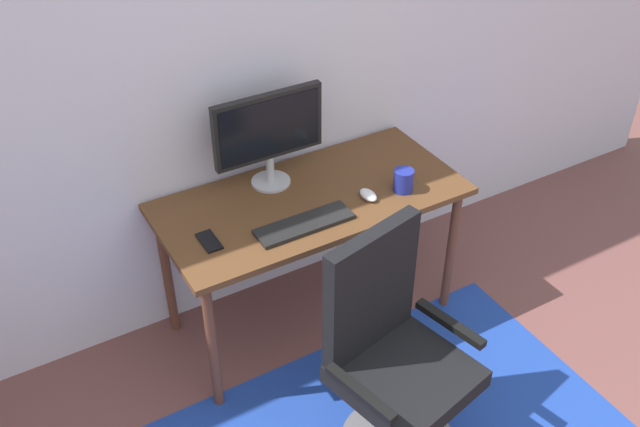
{
  "coord_description": "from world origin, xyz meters",
  "views": [
    {
      "loc": [
        -0.98,
        -0.48,
        2.56
      ],
      "look_at": [
        0.2,
        1.55,
        0.83
      ],
      "focal_mm": 40.26,
      "sensor_mm": 36.0,
      "label": 1
    }
  ],
  "objects_px": {
    "desk": "(311,210)",
    "keyboard": "(304,224)",
    "computer_mouse": "(368,195)",
    "cell_phone": "(209,241)",
    "monitor": "(269,131)",
    "coffee_cup": "(404,180)",
    "office_chair": "(393,371)"
  },
  "relations": [
    {
      "from": "keyboard",
      "to": "office_chair",
      "type": "distance_m",
      "value": 0.71
    },
    {
      "from": "computer_mouse",
      "to": "office_chair",
      "type": "height_order",
      "value": "office_chair"
    },
    {
      "from": "computer_mouse",
      "to": "coffee_cup",
      "type": "bearing_deg",
      "value": -8.68
    },
    {
      "from": "office_chair",
      "to": "coffee_cup",
      "type": "bearing_deg",
      "value": 40.52
    },
    {
      "from": "office_chair",
      "to": "cell_phone",
      "type": "bearing_deg",
      "value": 107.08
    },
    {
      "from": "monitor",
      "to": "office_chair",
      "type": "xyz_separation_m",
      "value": [
        0.0,
        -1.0,
        -0.57
      ]
    },
    {
      "from": "desk",
      "to": "keyboard",
      "type": "distance_m",
      "value": 0.23
    },
    {
      "from": "monitor",
      "to": "keyboard",
      "type": "height_order",
      "value": "monitor"
    },
    {
      "from": "computer_mouse",
      "to": "coffee_cup",
      "type": "height_order",
      "value": "coffee_cup"
    },
    {
      "from": "cell_phone",
      "to": "office_chair",
      "type": "distance_m",
      "value": 0.9
    },
    {
      "from": "computer_mouse",
      "to": "office_chair",
      "type": "relative_size",
      "value": 0.1
    },
    {
      "from": "keyboard",
      "to": "computer_mouse",
      "type": "height_order",
      "value": "computer_mouse"
    },
    {
      "from": "office_chair",
      "to": "desk",
      "type": "bearing_deg",
      "value": 70.16
    },
    {
      "from": "cell_phone",
      "to": "computer_mouse",
      "type": "bearing_deg",
      "value": -4.73
    },
    {
      "from": "coffee_cup",
      "to": "desk",
      "type": "bearing_deg",
      "value": 156.47
    },
    {
      "from": "desk",
      "to": "keyboard",
      "type": "relative_size",
      "value": 3.2
    },
    {
      "from": "computer_mouse",
      "to": "cell_phone",
      "type": "bearing_deg",
      "value": 175.0
    },
    {
      "from": "desk",
      "to": "coffee_cup",
      "type": "xyz_separation_m",
      "value": [
        0.38,
        -0.17,
        0.13
      ]
    },
    {
      "from": "cell_phone",
      "to": "monitor",
      "type": "bearing_deg",
      "value": 32.38
    },
    {
      "from": "keyboard",
      "to": "coffee_cup",
      "type": "relative_size",
      "value": 4.08
    },
    {
      "from": "coffee_cup",
      "to": "computer_mouse",
      "type": "bearing_deg",
      "value": 171.32
    },
    {
      "from": "desk",
      "to": "keyboard",
      "type": "xyz_separation_m",
      "value": [
        -0.13,
        -0.17,
        0.09
      ]
    },
    {
      "from": "desk",
      "to": "computer_mouse",
      "type": "distance_m",
      "value": 0.27
    },
    {
      "from": "monitor",
      "to": "coffee_cup",
      "type": "height_order",
      "value": "monitor"
    },
    {
      "from": "desk",
      "to": "coffee_cup",
      "type": "bearing_deg",
      "value": -23.53
    },
    {
      "from": "desk",
      "to": "coffee_cup",
      "type": "height_order",
      "value": "coffee_cup"
    },
    {
      "from": "cell_phone",
      "to": "coffee_cup",
      "type": "bearing_deg",
      "value": -5.42
    },
    {
      "from": "monitor",
      "to": "office_chair",
      "type": "height_order",
      "value": "monitor"
    },
    {
      "from": "computer_mouse",
      "to": "coffee_cup",
      "type": "distance_m",
      "value": 0.18
    },
    {
      "from": "coffee_cup",
      "to": "office_chair",
      "type": "xyz_separation_m",
      "value": [
        -0.48,
        -0.65,
        -0.35
      ]
    },
    {
      "from": "desk",
      "to": "coffee_cup",
      "type": "distance_m",
      "value": 0.44
    },
    {
      "from": "monitor",
      "to": "cell_phone",
      "type": "xyz_separation_m",
      "value": [
        -0.42,
        -0.26,
        -0.27
      ]
    }
  ]
}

